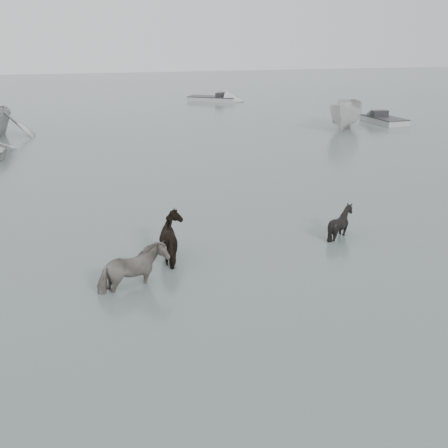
# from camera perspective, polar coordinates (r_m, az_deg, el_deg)

# --- Properties ---
(ground) EXTENTS (140.00, 140.00, 0.00)m
(ground) POSITION_cam_1_polar(r_m,az_deg,el_deg) (14.92, 1.43, -4.44)
(ground) COLOR #505F59
(ground) RESTS_ON ground
(pony_pinto) EXTENTS (1.90, 1.40, 1.46)m
(pony_pinto) POSITION_cam_1_polar(r_m,az_deg,el_deg) (13.70, -9.34, -3.63)
(pony_pinto) COLOR black
(pony_pinto) RESTS_ON ground
(pony_dark) EXTENTS (1.68, 1.79, 1.44)m
(pony_dark) POSITION_cam_1_polar(r_m,az_deg,el_deg) (15.38, -4.91, -0.87)
(pony_dark) COLOR black
(pony_dark) RESTS_ON ground
(pony_black) EXTENTS (1.19, 1.07, 1.23)m
(pony_black) POSITION_cam_1_polar(r_m,az_deg,el_deg) (17.30, 11.79, 0.73)
(pony_black) COLOR black
(pony_black) RESTS_ON ground
(boat_small) EXTENTS (4.33, 5.07, 1.89)m
(boat_small) POSITION_cam_1_polar(r_m,az_deg,el_deg) (36.69, 12.34, 10.95)
(boat_small) COLOR silver
(boat_small) RESTS_ON ground
(skiff_port) EXTENTS (2.01, 4.89, 0.75)m
(skiff_port) POSITION_cam_1_polar(r_m,az_deg,el_deg) (39.51, 15.98, 10.39)
(skiff_port) COLOR #A8AAA8
(skiff_port) RESTS_ON ground
(skiff_mid) EXTENTS (5.70, 4.50, 0.75)m
(skiff_mid) POSITION_cam_1_polar(r_m,az_deg,el_deg) (49.84, -1.16, 12.82)
(skiff_mid) COLOR #A9ACA9
(skiff_mid) RESTS_ON ground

